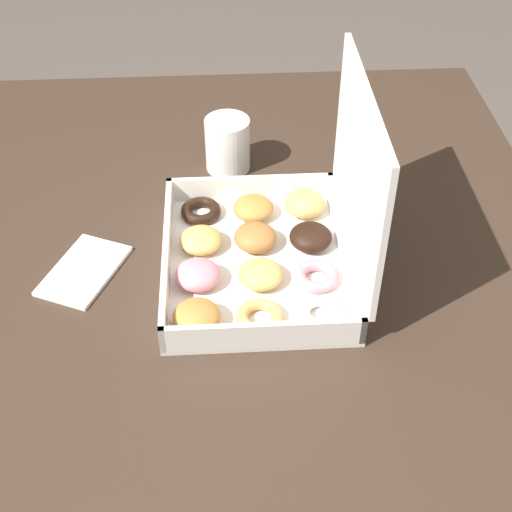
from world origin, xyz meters
name	(u,v)px	position (x,y,z in m)	size (l,w,h in m)	color
dining_table	(244,318)	(0.00, 0.00, 0.67)	(1.17, 0.97, 0.77)	#38281E
donut_box	(276,239)	(-0.01, 0.05, 0.82)	(0.32, 0.27, 0.27)	silver
coffee_mug	(228,143)	(-0.26, -0.01, 0.82)	(0.07, 0.07, 0.09)	white
paper_napkin	(84,271)	(-0.01, -0.23, 0.77)	(0.16, 0.13, 0.01)	white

